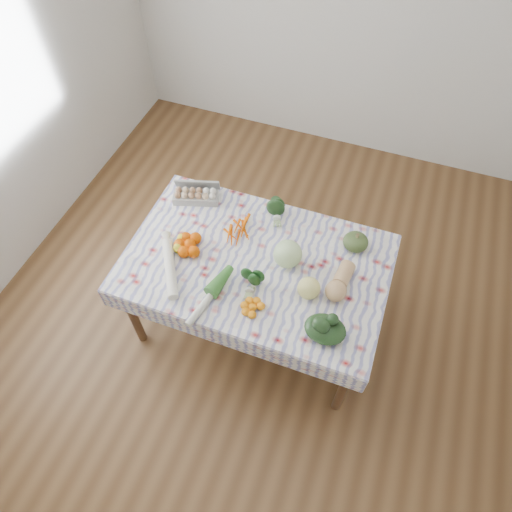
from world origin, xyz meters
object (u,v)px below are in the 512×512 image
egg_carton (196,196)px  cabbage (288,254)px  dining_table (256,269)px  kabocha_squash (356,242)px  butternut_squash (340,281)px  grapefruit (309,288)px

egg_carton → cabbage: (0.76, -0.29, 0.05)m
cabbage → dining_table: bearing=-162.1°
dining_table → kabocha_squash: 0.66m
kabocha_squash → cabbage: 0.46m
egg_carton → kabocha_squash: size_ratio=1.92×
dining_table → cabbage: cabbage is taller
cabbage → butternut_squash: cabbage is taller
egg_carton → grapefruit: 1.06m
dining_table → egg_carton: bearing=148.6°
butternut_squash → grapefruit: grapefruit is taller
egg_carton → cabbage: 0.81m
dining_table → kabocha_squash: (0.56, 0.33, 0.14)m
grapefruit → cabbage: bearing=136.5°
cabbage → butternut_squash: size_ratio=0.65×
dining_table → egg_carton: size_ratio=5.12×
dining_table → butternut_squash: 0.56m
egg_carton → cabbage: size_ratio=1.74×
dining_table → butternut_squash: butternut_squash is taller
cabbage → butternut_squash: (0.35, -0.06, -0.03)m
cabbage → kabocha_squash: bearing=35.7°
kabocha_squash → grapefruit: (-0.18, -0.45, 0.02)m
egg_carton → kabocha_squash: (1.13, -0.02, 0.01)m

